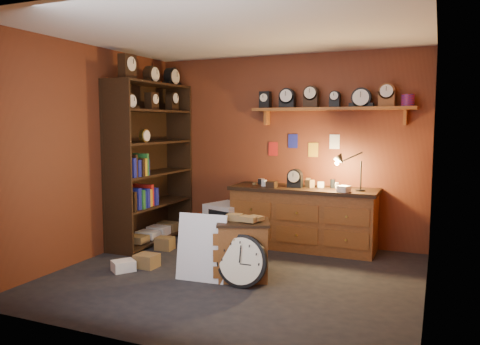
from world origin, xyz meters
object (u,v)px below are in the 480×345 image
workbench (303,214)px  shelving_unit (149,156)px  big_round_clock (242,261)px  low_cabinet (243,247)px

workbench → shelving_unit: bearing=-167.2°
shelving_unit → big_round_clock: shelving_unit is taller
shelving_unit → low_cabinet: (1.90, -1.00, -0.90)m
shelving_unit → low_cabinet: 2.33m
workbench → low_cabinet: 1.53m
shelving_unit → low_cabinet: bearing=-27.9°
shelving_unit → big_round_clock: bearing=-32.2°
low_cabinet → shelving_unit: bearing=129.7°
shelving_unit → big_round_clock: 2.54m
low_cabinet → big_round_clock: size_ratio=1.32×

